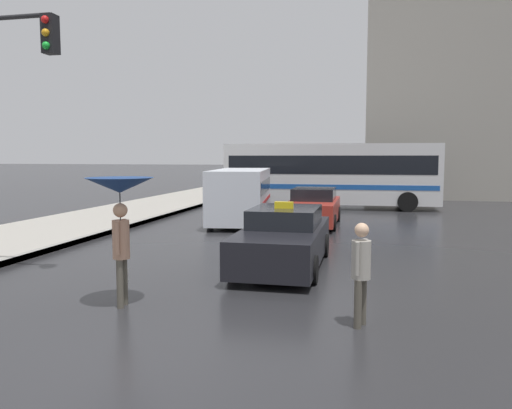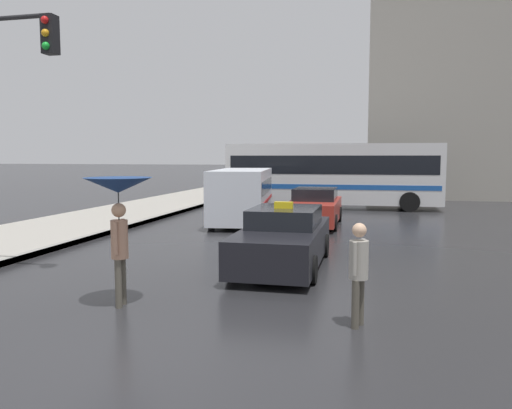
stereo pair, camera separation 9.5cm
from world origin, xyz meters
name	(u,v)px [view 2 (the right image)]	position (x,y,z in m)	size (l,w,h in m)	color
ground_plane	(83,379)	(0.00, 0.00, 0.00)	(300.00, 300.00, 0.00)	#262628
taxi	(284,239)	(1.30, 6.60, 0.67)	(1.91, 4.72, 1.58)	black
sedan_red	(315,208)	(1.22, 14.07, 0.67)	(1.91, 4.40, 1.42)	#A52D23
ambulance_van	(242,193)	(-1.71, 14.24, 1.19)	(2.73, 5.94, 2.14)	silver
city_bus	(332,173)	(1.38, 20.86, 1.83)	(10.79, 2.84, 3.29)	silver
pedestrian_with_umbrella	(118,200)	(-0.98, 2.78, 1.91)	(1.18, 1.18, 2.29)	#4C473D
pedestrian_man	(359,266)	(3.16, 2.63, 0.96)	(0.38, 0.45, 1.64)	#4C473D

